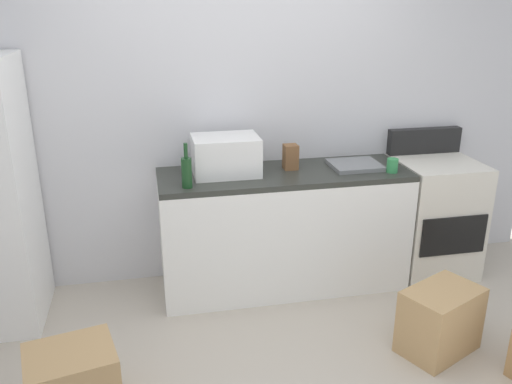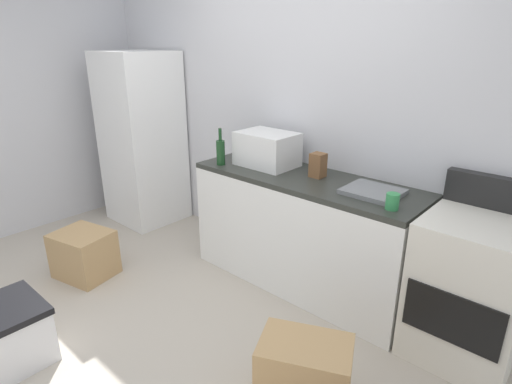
% 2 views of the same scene
% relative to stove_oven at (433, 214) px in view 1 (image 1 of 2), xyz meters
% --- Properties ---
extents(wall_back, '(5.00, 0.10, 2.60)m').
position_rel_stove_oven_xyz_m(wall_back, '(-1.52, 0.34, 0.83)').
color(wall_back, silver).
rests_on(wall_back, ground_plane).
extents(kitchen_counter, '(1.80, 0.60, 0.90)m').
position_rel_stove_oven_xyz_m(kitchen_counter, '(-1.22, -0.01, -0.02)').
color(kitchen_counter, white).
rests_on(kitchen_counter, ground_plane).
extents(stove_oven, '(0.60, 0.61, 1.10)m').
position_rel_stove_oven_xyz_m(stove_oven, '(0.00, 0.00, 0.00)').
color(stove_oven, silver).
rests_on(stove_oven, ground_plane).
extents(microwave, '(0.46, 0.34, 0.27)m').
position_rel_stove_oven_xyz_m(microwave, '(-1.64, 0.04, 0.57)').
color(microwave, white).
rests_on(microwave, kitchen_counter).
extents(sink_basin, '(0.36, 0.32, 0.03)m').
position_rel_stove_oven_xyz_m(sink_basin, '(-0.68, 0.00, 0.45)').
color(sink_basin, slate).
rests_on(sink_basin, kitchen_counter).
extents(wine_bottle, '(0.07, 0.07, 0.30)m').
position_rel_stove_oven_xyz_m(wine_bottle, '(-1.93, -0.20, 0.54)').
color(wine_bottle, '#193F1E').
rests_on(wine_bottle, kitchen_counter).
extents(coffee_mug, '(0.08, 0.08, 0.10)m').
position_rel_stove_oven_xyz_m(coffee_mug, '(-0.47, -0.17, 0.48)').
color(coffee_mug, '#338C4C').
rests_on(coffee_mug, kitchen_counter).
extents(knife_block, '(0.10, 0.10, 0.18)m').
position_rel_stove_oven_xyz_m(knife_block, '(-1.16, 0.06, 0.52)').
color(knife_block, brown).
rests_on(knife_block, kitchen_counter).
extents(cardboard_box_large, '(0.51, 0.46, 0.39)m').
position_rel_stove_oven_xyz_m(cardboard_box_large, '(-2.63, -1.12, -0.27)').
color(cardboard_box_large, tan).
rests_on(cardboard_box_large, ground_plane).
extents(cardboard_box_small, '(0.56, 0.48, 0.42)m').
position_rel_stove_oven_xyz_m(cardboard_box_small, '(-0.48, -1.01, -0.26)').
color(cardboard_box_small, tan).
rests_on(cardboard_box_small, ground_plane).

